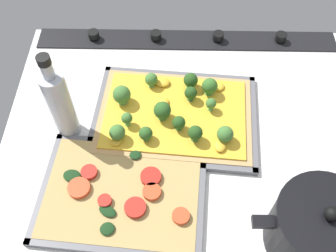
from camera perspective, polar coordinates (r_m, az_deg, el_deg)
name	(u,v)px	position (r cm, az deg, el deg)	size (l,w,h in cm)	color
ground_plane	(188,147)	(83.25, 2.96, -3.20)	(79.98, 70.01, 3.00)	silver
stove_control_panel	(187,39)	(101.76, 2.81, 12.77)	(76.78, 7.00, 2.60)	black
baking_tray_front	(175,117)	(85.34, 1.04, 1.35)	(37.59, 28.23, 1.30)	slate
broccoli_pizza	(173,112)	(83.97, 0.80, 2.03)	(35.02, 25.65, 5.89)	tan
baking_tray_back	(122,194)	(76.54, -6.78, -9.95)	(33.76, 26.33, 1.30)	slate
veggie_pizza_back	(122,192)	(75.85, -6.82, -9.76)	(31.16, 23.73, 1.90)	tan
cooking_pot	(318,229)	(72.22, 21.32, -14.08)	(23.36, 16.48, 13.96)	black
oil_bottle	(60,104)	(79.16, -15.73, 3.18)	(4.94, 4.94, 22.40)	#B7BCC6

